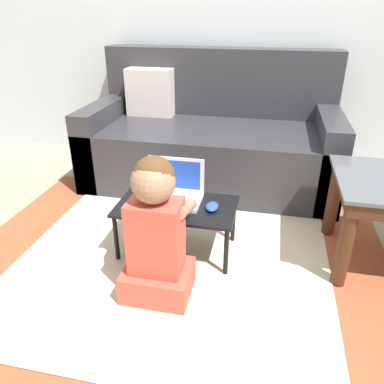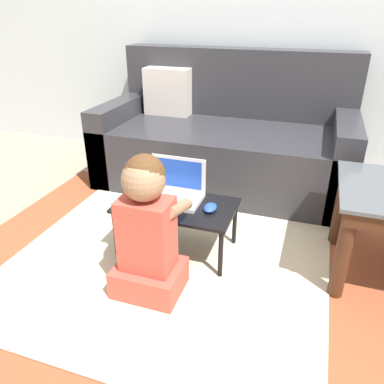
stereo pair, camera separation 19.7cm
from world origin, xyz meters
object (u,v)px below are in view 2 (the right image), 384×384
(computer_mouse, at_px, (210,208))
(couch, at_px, (226,140))
(laptop_desk, at_px, (176,209))
(person_seated, at_px, (147,230))
(laptop, at_px, (174,192))

(computer_mouse, bearing_deg, couch, 99.82)
(couch, bearing_deg, laptop_desk, -90.67)
(computer_mouse, bearing_deg, laptop_desk, 177.74)
(person_seated, bearing_deg, laptop, 94.44)
(laptop, bearing_deg, couch, 87.34)
(couch, distance_m, laptop_desk, 1.03)
(computer_mouse, height_order, person_seated, person_seated)
(couch, bearing_deg, person_seated, -90.55)
(couch, relative_size, person_seated, 2.60)
(couch, distance_m, computer_mouse, 1.05)
(person_seated, bearing_deg, laptop_desk, 89.81)
(computer_mouse, bearing_deg, person_seated, -119.10)
(laptop_desk, relative_size, person_seated, 0.91)
(couch, height_order, person_seated, couch)
(laptop, distance_m, person_seated, 0.41)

